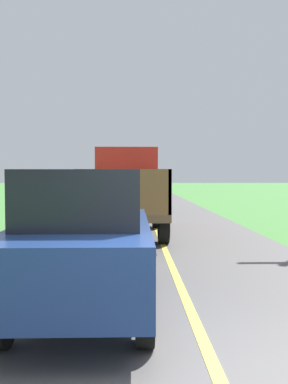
{
  "coord_description": "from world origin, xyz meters",
  "views": [
    {
      "loc": [
        -0.77,
        -3.41,
        1.93
      ],
      "look_at": [
        -0.45,
        9.57,
        1.4
      ],
      "focal_mm": 38.25,
      "sensor_mm": 36.0,
      "label": 1
    }
  ],
  "objects": [
    {
      "name": "banana_truck_far",
      "position": [
        -1.11,
        21.82,
        1.47
      ],
      "size": [
        2.38,
        5.81,
        2.8
      ],
      "color": "#2D2D30",
      "rests_on": "road_surface"
    },
    {
      "name": "banana_truck_near",
      "position": [
        -1.03,
        10.03,
        1.46
      ],
      "size": [
        2.38,
        5.82,
        2.8
      ],
      "color": "#2D2D30",
      "rests_on": "road_surface"
    },
    {
      "name": "following_car",
      "position": [
        -1.43,
        2.15,
        1.07
      ],
      "size": [
        1.74,
        4.1,
        1.92
      ],
      "color": "navy",
      "rests_on": "road_surface"
    }
  ]
}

